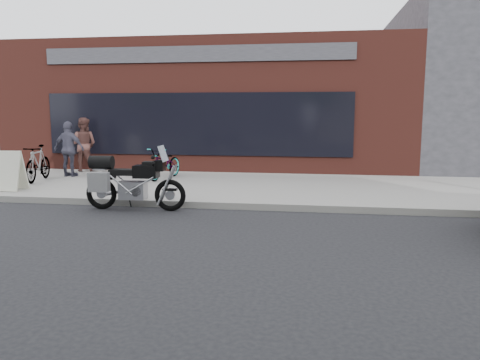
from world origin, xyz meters
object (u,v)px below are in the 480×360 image
object	(u,v)px
bicycle_rear	(38,163)
cafe_patron_right	(69,149)
bicycle_front	(165,163)
motorcycle	(128,182)
cafe_patron_left	(84,144)
sandwich_sign	(11,171)

from	to	relation	value
bicycle_rear	cafe_patron_right	size ratio (longest dim) A/B	1.02
bicycle_front	cafe_patron_right	xyz separation A→B (m)	(-3.00, 0.03, 0.38)
motorcycle	cafe_patron_right	size ratio (longest dim) A/B	1.34
bicycle_rear	cafe_patron_left	size ratio (longest dim) A/B	0.96
sandwich_sign	cafe_patron_right	distance (m)	2.57
bicycle_front	sandwich_sign	xyz separation A→B (m)	(-3.20, -2.51, 0.04)
cafe_patron_right	bicycle_rear	bearing A→B (deg)	75.41
sandwich_sign	cafe_patron_right	size ratio (longest dim) A/B	0.59
motorcycle	bicycle_front	bearing A→B (deg)	94.16
bicycle_front	cafe_patron_right	size ratio (longest dim) A/B	1.04
cafe_patron_right	motorcycle	bearing A→B (deg)	137.27
bicycle_front	motorcycle	bearing A→B (deg)	-72.51
cafe_patron_right	bicycle_front	bearing A→B (deg)	-175.56
cafe_patron_left	bicycle_rear	bearing A→B (deg)	81.97
bicycle_rear	cafe_patron_right	distance (m)	1.17
motorcycle	bicycle_rear	distance (m)	4.57
bicycle_rear	sandwich_sign	bearing A→B (deg)	-93.81
bicycle_front	bicycle_rear	xyz separation A→B (m)	(-3.38, -1.03, 0.05)
motorcycle	cafe_patron_right	xyz separation A→B (m)	(-3.35, 3.69, 0.38)
motorcycle	cafe_patron_right	world-z (taller)	cafe_patron_right
bicycle_front	cafe_patron_right	world-z (taller)	cafe_patron_right
motorcycle	sandwich_sign	bearing A→B (deg)	160.71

